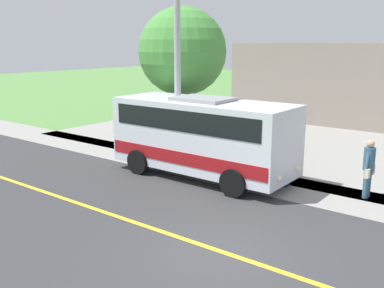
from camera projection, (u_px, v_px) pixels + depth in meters
name	position (u px, v px, depth m)	size (l,w,h in m)	color
ground_plane	(220.00, 252.00, 10.05)	(120.00, 120.00, 0.00)	#548442
road_surface	(220.00, 251.00, 10.05)	(8.00, 100.00, 0.01)	#333335
sidewalk	(311.00, 192.00, 14.08)	(2.40, 100.00, 0.01)	gray
road_centre_line	(220.00, 251.00, 10.05)	(0.16, 100.00, 0.00)	gold
shuttle_bus_front	(203.00, 134.00, 15.40)	(2.61, 6.67, 2.83)	silver
pedestrian_with_bags	(369.00, 167.00, 13.37)	(0.72, 0.34, 1.82)	#335972
pedestrian_waiting	(287.00, 159.00, 14.46)	(0.72, 0.34, 1.74)	#1E2347
street_light_pole	(175.00, 36.00, 15.88)	(1.97, 0.24, 8.96)	#9E9EA3
tree_curbside	(182.00, 52.00, 18.96)	(3.80, 3.80, 6.20)	brown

